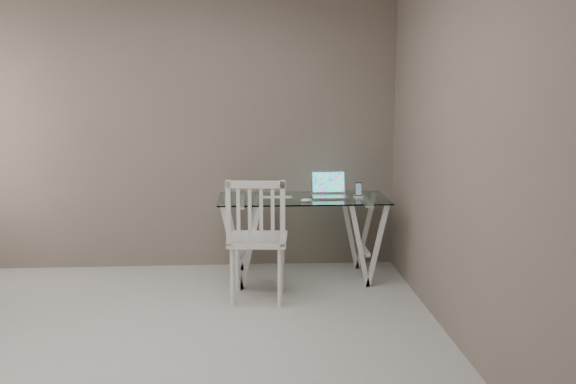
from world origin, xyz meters
name	(u,v)px	position (x,y,z in m)	size (l,w,h in m)	color
room	(135,90)	(-0.06, 0.02, 1.72)	(4.50, 4.52, 2.71)	#ACA9A4
desk	(303,237)	(1.08, 1.77, 0.38)	(1.50, 0.70, 0.75)	silver
chair	(257,234)	(0.66, 1.16, 0.56)	(0.51, 0.51, 1.02)	silver
laptop	(329,190)	(1.33, 1.82, 0.80)	(0.32, 0.28, 0.22)	silver
keyboard	(277,197)	(0.85, 1.77, 0.75)	(0.28, 0.12, 0.01)	silver
mouse	(306,200)	(1.09, 1.56, 0.76)	(0.10, 0.06, 0.03)	white
phone_dock	(358,193)	(1.58, 1.74, 0.78)	(0.07, 0.07, 0.14)	white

